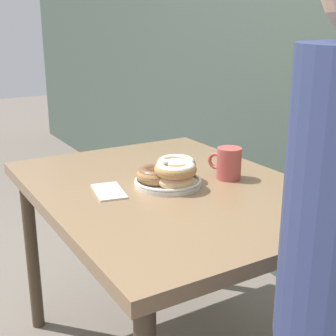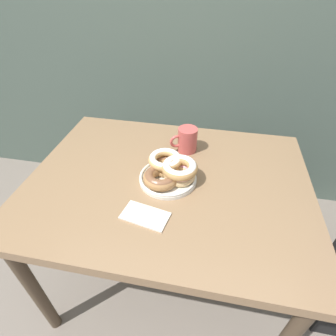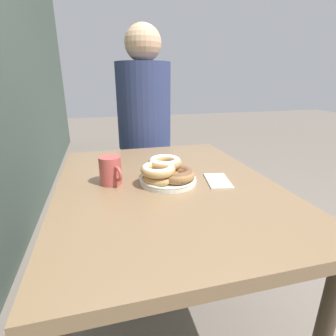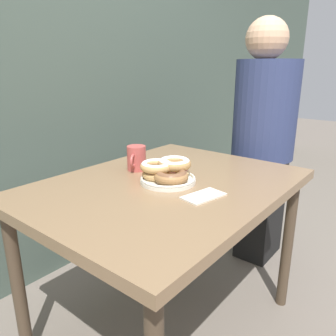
% 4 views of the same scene
% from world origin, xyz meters
% --- Properties ---
extents(ground_plane, '(14.00, 14.00, 0.00)m').
position_xyz_m(ground_plane, '(0.00, 0.00, 0.00)').
color(ground_plane, '#70665B').
extents(dining_table, '(1.09, 0.83, 0.71)m').
position_xyz_m(dining_table, '(0.00, 0.32, 0.63)').
color(dining_table, '#846647').
rests_on(dining_table, ground_plane).
extents(donut_plate, '(0.25, 0.24, 0.09)m').
position_xyz_m(donut_plate, '(0.00, 0.32, 0.75)').
color(donut_plate, silver).
rests_on(donut_plate, dining_table).
extents(coffee_mug, '(0.11, 0.08, 0.11)m').
position_xyz_m(coffee_mug, '(0.04, 0.53, 0.76)').
color(coffee_mug, '#B74C47').
rests_on(coffee_mug, dining_table).
extents(person_figure, '(0.36, 0.35, 1.40)m').
position_xyz_m(person_figure, '(0.82, 0.26, 0.76)').
color(person_figure, black).
rests_on(person_figure, ground_plane).
extents(napkin, '(0.17, 0.11, 0.01)m').
position_xyz_m(napkin, '(-0.04, 0.12, 0.71)').
color(napkin, beige).
rests_on(napkin, dining_table).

